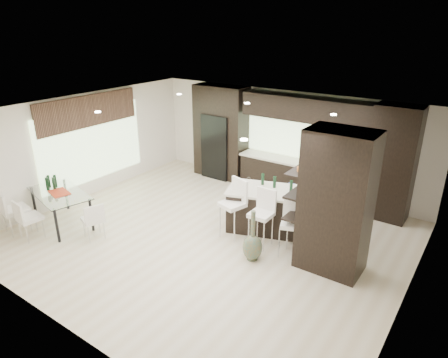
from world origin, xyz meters
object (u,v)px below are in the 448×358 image
Objects in this scene: chair_near at (30,221)px; floor_vase at (253,236)px; stool_left at (232,214)px; dining_table at (62,209)px; stool_mid at (261,224)px; chair_far at (15,213)px; bench at (301,211)px; stool_right at (292,234)px; chair_end at (93,222)px; kitchen_island at (279,211)px.

floor_vase is at bearing 31.59° from chair_near.
floor_vase reaches higher than stool_left.
stool_left is 3.93m from dining_table.
chair_far is (-4.72, -2.58, -0.03)m from stool_mid.
bench is at bearing 49.37° from chair_near.
stool_mid is at bearing 103.69° from floor_vase.
floor_vase reaches higher than dining_table.
floor_vase reaches higher than stool_right.
stool_mid is 0.56m from floor_vase.
chair_end is (1.11, 0.00, -0.01)m from dining_table.
floor_vase is 5.26m from chair_far.
chair_far is at bearing -157.21° from floor_vase.
kitchen_island is 2.45× the size of chair_far.
chair_far reaches higher than chair_end.
kitchen_island is 4.05m from chair_end.
floor_vase is at bearing -16.33° from stool_left.
bench is at bearing -24.72° from chair_end.
dining_table is (-4.34, -1.24, -0.14)m from floor_vase.
stool_mid is 5.38m from chair_far.
dining_table is at bearing -157.32° from stool_mid.
stool_mid is at bearing 37.95° from chair_near.
stool_mid is (0.70, 0.01, -0.03)m from stool_left.
chair_near is at bearing 13.01° from chair_far.
dining_table is (-4.91, -1.78, -0.11)m from stool_right.
kitchen_island is 1.88× the size of bench.
bench is 4.68m from chair_end.
stool_right is at bearing 33.89° from dining_table.
stool_right is 1.06× the size of chair_far.
stool_left is at bearing -149.68° from kitchen_island.
floor_vase is at bearing -103.68° from kitchen_island.
stool_right is 5.54m from chair_near.
chair_far is at bearing -122.33° from bench.
stool_left reaches higher than chair_far.
kitchen_island reaches higher than dining_table.
chair_far is (-0.51, -0.03, 0.05)m from chair_near.
stool_mid is at bearing -109.23° from kitchen_island.
stool_right is at bearing -54.06° from bench.
stool_mid is 1.56m from bench.
chair_far is 1.21× the size of chair_end.
stool_mid is at bearing 36.90° from dining_table.
dining_table is at bearing 179.51° from stool_right.
dining_table is (-4.21, -2.60, -0.08)m from kitchen_island.
stool_left is (-0.70, -0.83, 0.05)m from kitchen_island.
stool_left is at bearing -179.28° from stool_mid.
chair_near reaches higher than dining_table.
floor_vase reaches higher than chair_near.
stool_left is 1.27× the size of chair_near.
stool_right is at bearing -68.35° from kitchen_island.
dining_table is at bearing -167.55° from kitchen_island.
kitchen_island reaches higher than chair_far.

